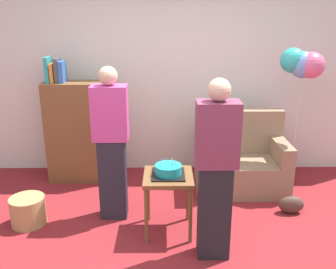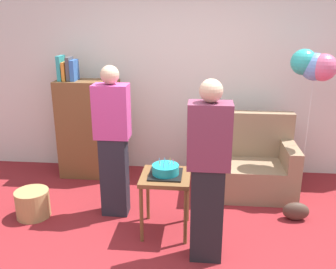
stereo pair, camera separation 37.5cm
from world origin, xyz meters
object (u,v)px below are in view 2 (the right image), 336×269
couch (248,165)px  person_blowing_candles (113,142)px  person_holding_cake (208,173)px  wicker_basket (33,204)px  balloon_bunch (314,66)px  side_table (166,184)px  bookshelf (89,128)px  handbag (296,211)px  birthday_cake (166,170)px

couch → person_blowing_candles: size_ratio=0.67×
couch → person_holding_cake: (-0.51, -1.38, 0.49)m
couch → wicker_basket: bearing=-160.4°
balloon_bunch → person_holding_cake: bearing=-130.1°
wicker_basket → side_table: bearing=-5.6°
side_table → couch: bearing=47.4°
side_table → wicker_basket: 1.52m
bookshelf → person_blowing_candles: bearing=-59.9°
person_holding_cake → handbag: bearing=-123.4°
couch → person_blowing_candles: person_blowing_candles is taller
couch → birthday_cake: 1.39m
side_table → balloon_bunch: bearing=32.1°
bookshelf → birthday_cake: bookshelf is taller
person_holding_cake → wicker_basket: size_ratio=4.53×
couch → birthday_cake: bearing=-132.6°
couch → side_table: couch is taller
person_holding_cake → side_table: bearing=-25.0°
birthday_cake → wicker_basket: size_ratio=0.89×
wicker_basket → handbag: (2.83, 0.20, -0.05)m
birthday_cake → balloon_bunch: 2.04m
balloon_bunch → couch: bearing=178.3°
bookshelf → person_holding_cake: size_ratio=0.99×
balloon_bunch → birthday_cake: bearing=-147.9°
side_table → person_holding_cake: person_holding_cake is taller
person_blowing_candles → wicker_basket: bearing=-173.0°
birthday_cake → balloon_bunch: bearing=32.1°
birthday_cake → wicker_basket: bearing=174.4°
person_blowing_candles → wicker_basket: person_blowing_candles is taller
couch → wicker_basket: couch is taller
birthday_cake → person_holding_cake: person_holding_cake is taller
person_blowing_candles → handbag: 2.08m
side_table → bookshelf: bearing=131.8°
person_blowing_candles → wicker_basket: size_ratio=4.53×
bookshelf → side_table: size_ratio=2.62×
side_table → balloon_bunch: (1.55, 0.97, 1.04)m
handbag → balloon_bunch: 1.61m
person_blowing_candles → balloon_bunch: balloon_bunch is taller
person_holding_cake → wicker_basket: (-1.87, 0.54, -0.68)m
birthday_cake → wicker_basket: 1.56m
bookshelf → birthday_cake: (1.15, -1.29, -0.01)m
bookshelf → balloon_bunch: balloon_bunch is taller
couch → balloon_bunch: balloon_bunch is taller
side_table → handbag: bearing=14.0°
person_holding_cake → wicker_basket: person_holding_cake is taller
handbag → person_holding_cake: bearing=-142.7°
person_holding_cake → handbag: (0.96, 0.73, -0.73)m
handbag → couch: bearing=124.9°
side_table → handbag: (1.37, 0.34, -0.42)m
birthday_cake → balloon_bunch: (1.55, 0.97, 0.90)m
bookshelf → person_blowing_candles: person_blowing_candles is taller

